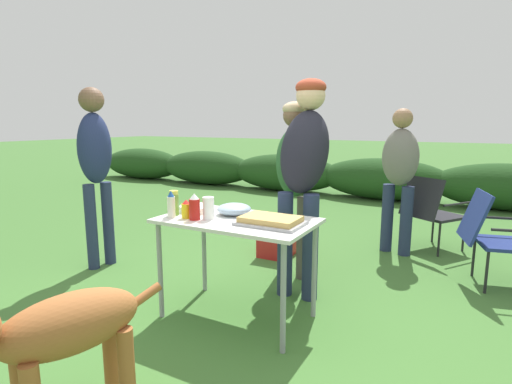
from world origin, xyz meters
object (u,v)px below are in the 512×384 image
Objects in this scene: folding_table at (237,229)px; mixing_bowl at (234,209)px; paper_cup_stack at (208,208)px; ketchup_bottle at (194,207)px; food_tray at (271,221)px; plate_stack at (197,209)px; mayo_bottle at (171,205)px; relish_jar at (174,203)px; mustard_bottle at (186,209)px; standing_person_in_navy_coat at (304,161)px; dog at (58,333)px; standing_person_in_gray_fleece at (400,169)px; camp_chair_green_behind_table at (431,209)px; camp_chair_near_hedge at (494,234)px; standing_person_in_dark_puffer at (95,159)px; standing_person_in_olive_jacket at (294,170)px; cooler_box at (279,239)px.

mixing_bowl reaches higher than folding_table.
ketchup_bottle is (-0.08, -0.06, 0.01)m from paper_cup_stack.
plate_stack is at bearing 172.52° from food_tray.
mayo_bottle is at bearing -97.33° from plate_stack.
relish_jar is at bearing -111.68° from plate_stack.
mustard_bottle is 0.08× the size of standing_person_in_navy_coat.
food_tray is 1.39m from dog.
standing_person_in_gray_fleece is at bearing 66.92° from paper_cup_stack.
camp_chair_green_behind_table and camp_chair_near_hedge have the same top height.
paper_cup_stack reaches higher than dog.
standing_person_in_navy_coat is (-0.04, 0.68, 0.34)m from food_tray.
camp_chair_green_behind_table is (2.82, 2.09, -0.60)m from standing_person_in_dark_puffer.
mustard_bottle is (-0.24, -0.25, 0.02)m from mixing_bowl.
folding_table is 2.28m from camp_chair_near_hedge.
camp_chair_green_behind_table is at bearing 62.99° from paper_cup_stack.
mayo_bottle is at bearing -57.58° from dog.
food_tray is at bearing -74.37° from camp_chair_green_behind_table.
standing_person_in_olive_jacket reaches higher than dog.
camp_chair_near_hedge is (0.58, -0.80, 0.00)m from camp_chair_green_behind_table.
standing_person_in_olive_jacket is at bearing 80.83° from mixing_bowl.
mayo_bottle is at bearing 176.05° from cooler_box.
folding_table is at bearing -8.57° from plate_stack.
folding_table is at bearing -60.84° from camp_chair_near_hedge.
standing_person_in_olive_jacket is at bearing 66.92° from mayo_bottle.
plate_stack is 0.26m from mayo_bottle.
standing_person_in_navy_coat is at bearing -82.09° from camp_chair_green_behind_table.
plate_stack reaches higher than cooler_box.
relish_jar is at bearing 116.55° from mayo_bottle.
ketchup_bottle is 0.22m from relish_jar.
dog is at bearing -80.84° from mustard_bottle.
dog is at bearing -96.07° from folding_table.
mustard_bottle is at bearing -85.26° from camp_chair_green_behind_table.
mustard_bottle is 1.03m from standing_person_in_navy_coat.
standing_person_in_navy_coat is at bearing 93.36° from food_tray.
camp_chair_near_hedge is (1.74, 1.45, -0.31)m from mixing_bowl.
standing_person_in_navy_coat is at bearing 58.97° from mixing_bowl.
camp_chair_near_hedge is at bearing 39.92° from mayo_bottle.
cooler_box is at bearing -67.80° from dog.
plate_stack is at bearing 144.68° from paper_cup_stack.
mayo_bottle is (-0.03, -0.25, 0.07)m from plate_stack.
food_tray is at bearing 12.91° from mayo_bottle.
mixing_bowl is 0.30× the size of camp_chair_green_behind_table.
standing_person_in_olive_jacket is 2.31m from dog.
dog is at bearing -75.63° from mayo_bottle.
relish_jar is at bearing -149.62° from mixing_bowl.
plate_stack is at bearing -116.80° from standing_person_in_olive_jacket.
camp_chair_green_behind_table is at bearing 57.97° from relish_jar.
standing_person_in_navy_coat is 2.00m from camp_chair_green_behind_table.
mixing_bowl is 1.68m from standing_person_in_dark_puffer.
standing_person_in_dark_puffer reaches higher than camp_chair_green_behind_table.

